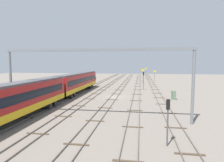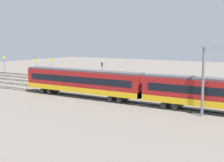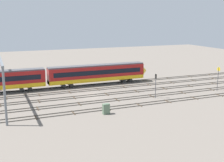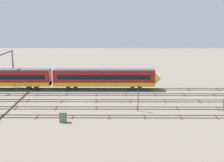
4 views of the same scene
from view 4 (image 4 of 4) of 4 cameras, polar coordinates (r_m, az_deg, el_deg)
name	(u,v)px [view 4 (image 4 of 4)]	position (r m, az deg, el deg)	size (l,w,h in m)	color
ground_plane	(79,101)	(63.86, -6.22, -3.77)	(188.14, 188.14, 0.00)	slate
track_near_foreground	(73,116)	(54.66, -7.36, -6.63)	(172.14, 2.40, 0.16)	#59544C
track_second_near	(76,108)	(59.23, -6.74, -5.06)	(172.14, 2.40, 0.16)	#59544C
track_middle	(79,101)	(63.84, -6.22, -3.71)	(172.14, 2.40, 0.16)	#59544C
track_second_far	(81,94)	(68.49, -5.76, -2.54)	(172.14, 2.40, 0.16)	#59544C
track_with_train	(84,89)	(73.17, -5.37, -1.53)	(172.14, 2.40, 0.16)	#59544C
signal_light_trackside_approach	(138,95)	(56.48, 4.97, -2.55)	(0.31, 0.32, 4.99)	#4C4C51
relay_cabinet	(63,117)	(52.07, -9.21, -6.73)	(1.18, 0.72, 1.80)	#597259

